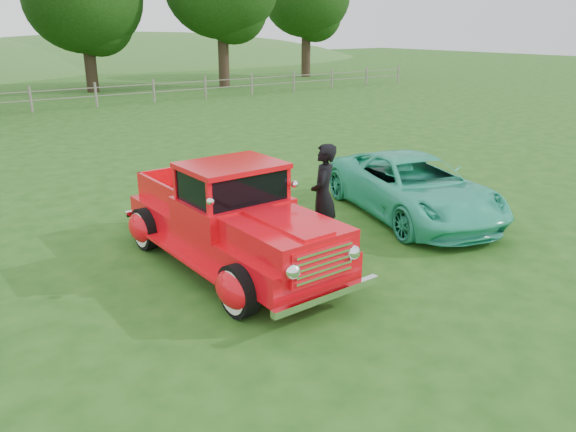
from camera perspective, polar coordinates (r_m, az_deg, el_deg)
ground at (r=9.15m, az=5.79°, el=-6.05°), size 140.00×140.00×0.00m
fence_line at (r=28.91m, az=-24.68°, el=10.72°), size 48.00×0.12×1.20m
tree_near_east at (r=36.76m, az=-20.07°, el=19.96°), size 6.80×6.80×8.33m
red_pickup at (r=9.22m, az=-5.79°, el=-0.50°), size 2.32×5.02×1.78m
teal_sedan at (r=12.01m, az=12.62°, el=2.92°), size 3.27×4.98×1.27m
man at (r=10.09m, az=3.60°, el=2.11°), size 0.80×0.80×1.88m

